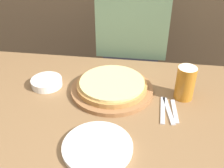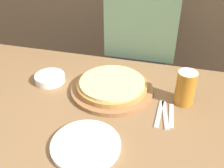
% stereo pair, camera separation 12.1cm
% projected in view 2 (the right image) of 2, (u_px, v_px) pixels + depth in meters
% --- Properties ---
extents(dining_table, '(1.56, 0.86, 0.77)m').
position_uv_depth(dining_table, '(94.00, 161.00, 1.38)').
color(dining_table, olive).
rests_on(dining_table, ground_plane).
extents(pizza_on_board, '(0.38, 0.38, 0.06)m').
position_uv_depth(pizza_on_board, '(112.00, 87.00, 1.22)').
color(pizza_on_board, '#99663D').
rests_on(pizza_on_board, dining_table).
extents(beer_glass, '(0.09, 0.09, 0.16)m').
position_uv_depth(beer_glass, '(186.00, 87.00, 1.12)').
color(beer_glass, '#B7701E').
rests_on(beer_glass, dining_table).
extents(dinner_plate, '(0.25, 0.25, 0.02)m').
position_uv_depth(dinner_plate, '(86.00, 145.00, 0.94)').
color(dinner_plate, white).
rests_on(dinner_plate, dining_table).
extents(side_bowl, '(0.15, 0.15, 0.04)m').
position_uv_depth(side_bowl, '(50.00, 78.00, 1.30)').
color(side_bowl, white).
rests_on(side_bowl, dining_table).
extents(fork, '(0.02, 0.18, 0.00)m').
position_uv_depth(fork, '(159.00, 114.00, 1.09)').
color(fork, silver).
rests_on(fork, dining_table).
extents(dinner_knife, '(0.05, 0.18, 0.00)m').
position_uv_depth(dinner_knife, '(165.00, 115.00, 1.09)').
color(dinner_knife, silver).
rests_on(dinner_knife, dining_table).
extents(spoon, '(0.03, 0.15, 0.00)m').
position_uv_depth(spoon, '(171.00, 116.00, 1.08)').
color(spoon, silver).
rests_on(spoon, dining_table).
extents(diner_person, '(0.41, 0.20, 1.36)m').
position_uv_depth(diner_person, '(140.00, 65.00, 1.67)').
color(diner_person, '#33333D').
rests_on(diner_person, ground_plane).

